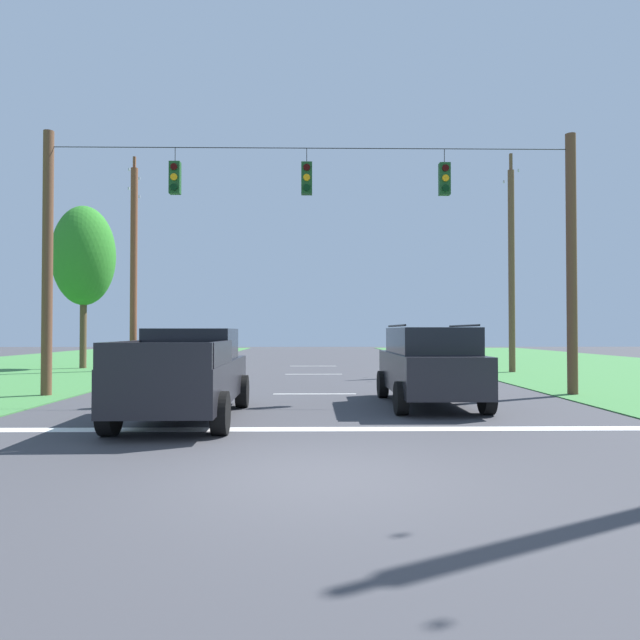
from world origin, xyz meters
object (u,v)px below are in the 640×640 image
object	(u,v)px
tree_roadside_far_right	(84,256)
utility_pole_near_left	(134,265)
overhead_signal_span	(311,251)
pickup_truck	(187,374)
utility_pole_mid_right	(512,267)
suv_black	(429,364)
distant_car_crossing_white	(169,355)

from	to	relation	value
tree_roadside_far_right	utility_pole_near_left	bearing A→B (deg)	-27.87
overhead_signal_span	utility_pole_near_left	world-z (taller)	utility_pole_near_left
pickup_truck	utility_pole_mid_right	bearing A→B (deg)	47.96
overhead_signal_span	suv_black	size ratio (longest dim) A/B	3.28
pickup_truck	distant_car_crossing_white	size ratio (longest dim) A/B	1.23
overhead_signal_span	suv_black	bearing A→B (deg)	-36.25
suv_black	utility_pole_mid_right	world-z (taller)	utility_pole_mid_right
overhead_signal_span	tree_roadside_far_right	xyz separation A→B (m)	(-11.53, 11.87, 1.42)
pickup_truck	suv_black	distance (m)	6.05
pickup_truck	utility_pole_mid_right	world-z (taller)	utility_pole_mid_right
suv_black	distant_car_crossing_white	distance (m)	15.62
distant_car_crossing_white	tree_roadside_far_right	xyz separation A→B (m)	(-4.80, 1.88, 4.90)
pickup_truck	utility_pole_mid_right	xyz separation A→B (m)	(11.88, 13.18, 3.88)
overhead_signal_span	tree_roadside_far_right	size ratio (longest dim) A/B	1.91
suv_black	utility_pole_mid_right	size ratio (longest dim) A/B	0.48
overhead_signal_span	distant_car_crossing_white	size ratio (longest dim) A/B	3.57
suv_black	utility_pole_near_left	distance (m)	17.44
utility_pole_mid_right	utility_pole_near_left	world-z (taller)	utility_pole_near_left
pickup_truck	utility_pole_near_left	distance (m)	16.17
utility_pole_mid_right	tree_roadside_far_right	size ratio (longest dim) A/B	1.22
pickup_truck	utility_pole_near_left	xyz separation A→B (m)	(-5.82, 14.52, 4.11)
suv_black	tree_roadside_far_right	distance (m)	20.77
overhead_signal_span	distant_car_crossing_white	xyz separation A→B (m)	(-6.74, 9.99, -3.48)
utility_pole_near_left	tree_roadside_far_right	size ratio (longest dim) A/B	1.25
overhead_signal_span	pickup_truck	bearing A→B (deg)	-122.23
distant_car_crossing_white	tree_roadside_far_right	size ratio (longest dim) A/B	0.54
suv_black	utility_pole_near_left	world-z (taller)	utility_pole_near_left
pickup_truck	tree_roadside_far_right	size ratio (longest dim) A/B	0.66
overhead_signal_span	utility_pole_near_left	distance (m)	13.35
overhead_signal_span	pickup_truck	size ratio (longest dim) A/B	2.90
suv_black	tree_roadside_far_right	size ratio (longest dim) A/B	0.58
suv_black	distant_car_crossing_white	size ratio (longest dim) A/B	1.09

